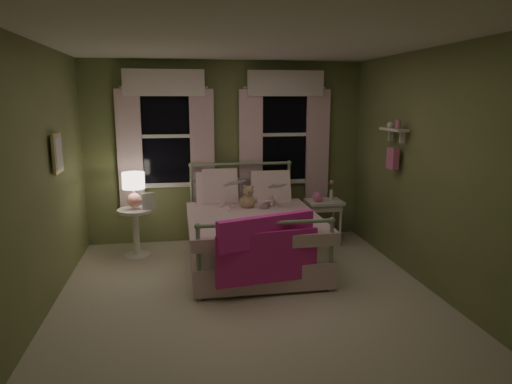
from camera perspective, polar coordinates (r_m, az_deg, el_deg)
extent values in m
plane|color=beige|center=(4.98, -0.94, -12.90)|extent=(4.20, 4.20, 0.00)
plane|color=white|center=(4.57, -1.05, 18.31)|extent=(4.20, 4.20, 0.00)
plane|color=#7D8952|center=(6.66, -3.74, 4.96)|extent=(4.00, 0.00, 4.00)
plane|color=#7D8952|center=(2.60, 6.07, -5.61)|extent=(4.00, 0.00, 4.00)
plane|color=#7D8952|center=(4.74, -25.67, 1.14)|extent=(0.00, 4.20, 4.20)
plane|color=#7D8952|center=(5.28, 21.01, 2.48)|extent=(0.00, 4.20, 4.20)
cube|color=white|center=(5.75, -0.54, -5.04)|extent=(1.44, 1.94, 0.26)
cube|color=white|center=(5.83, -0.53, -7.30)|extent=(1.54, 2.02, 0.30)
cube|color=white|center=(5.56, -0.30, -3.69)|extent=(1.58, 1.75, 0.14)
cylinder|color=#9EB793|center=(5.73, -7.41, -6.48)|extent=(0.04, 1.90, 0.04)
cylinder|color=#9EB793|center=(5.93, 6.09, -5.80)|extent=(0.04, 1.90, 0.04)
cylinder|color=#9EB793|center=(6.59, -8.00, -1.61)|extent=(0.04, 0.04, 1.15)
cylinder|color=#9EB793|center=(6.77, 4.09, -1.16)|extent=(0.04, 0.04, 1.15)
sphere|color=#9EB793|center=(6.48, -8.15, 3.34)|extent=(0.07, 0.07, 0.07)
sphere|color=#9EB793|center=(6.67, 4.16, 3.66)|extent=(0.07, 0.07, 0.07)
cylinder|color=#9EB793|center=(6.54, -1.90, 3.52)|extent=(1.42, 0.04, 0.04)
cylinder|color=#9EB793|center=(6.57, -1.89, 1.62)|extent=(1.38, 0.03, 0.03)
cylinder|color=#9EB793|center=(4.78, -7.19, -8.92)|extent=(0.04, 0.04, 0.80)
cylinder|color=#9EB793|center=(5.03, 9.35, -7.91)|extent=(0.04, 0.04, 0.80)
sphere|color=#9EB793|center=(4.65, -7.32, -4.29)|extent=(0.07, 0.07, 0.07)
sphere|color=#9EB793|center=(4.91, 9.50, -3.51)|extent=(0.07, 0.07, 0.07)
cylinder|color=#9EB793|center=(4.73, 1.33, -3.93)|extent=(1.42, 0.04, 0.04)
cube|color=white|center=(6.29, -4.98, -0.07)|extent=(0.55, 0.32, 0.57)
cube|color=white|center=(6.40, 1.82, 0.16)|extent=(0.55, 0.32, 0.57)
cube|color=white|center=(6.28, -4.54, 0.66)|extent=(0.48, 0.30, 0.51)
cube|color=#FF31B7|center=(4.75, 1.32, -4.86)|extent=(1.08, 0.44, 0.32)
cube|color=#EA2DA0|center=(4.77, 1.47, -8.21)|extent=(1.10, 0.18, 0.55)
imported|color=#F7D1DD|center=(6.04, -3.85, 0.45)|extent=(0.25, 0.17, 0.67)
imported|color=#F7D1DD|center=(6.12, 1.37, 0.54)|extent=(0.38, 0.34, 0.65)
imported|color=beige|center=(5.78, -3.60, 0.56)|extent=(0.23, 0.18, 0.26)
imported|color=beige|center=(5.87, 1.84, 0.33)|extent=(0.20, 0.13, 0.26)
sphere|color=tan|center=(5.96, -1.00, -1.18)|extent=(0.19, 0.19, 0.19)
sphere|color=tan|center=(5.91, -0.98, 0.10)|extent=(0.14, 0.14, 0.14)
sphere|color=tan|center=(5.89, -1.41, 0.61)|extent=(0.05, 0.05, 0.05)
sphere|color=tan|center=(5.90, -0.55, 0.64)|extent=(0.05, 0.05, 0.05)
sphere|color=tan|center=(5.91, -1.73, -1.08)|extent=(0.07, 0.07, 0.07)
sphere|color=tan|center=(5.94, -0.20, -1.02)|extent=(0.07, 0.07, 0.07)
sphere|color=#8C6B51|center=(5.86, -0.90, -0.05)|extent=(0.05, 0.05, 0.05)
cylinder|color=white|center=(6.17, -14.89, -2.26)|extent=(0.46, 0.46, 0.04)
cylinder|color=white|center=(6.25, -14.75, -5.02)|extent=(0.08, 0.08, 0.60)
cylinder|color=white|center=(6.34, -14.61, -7.66)|extent=(0.34, 0.34, 0.03)
sphere|color=#FE9D96|center=(6.14, -14.96, -0.99)|extent=(0.19, 0.19, 0.19)
cylinder|color=pink|center=(6.12, -15.02, 0.10)|extent=(0.03, 0.03, 0.11)
cylinder|color=#FFEAC6|center=(6.09, -15.09, 1.40)|extent=(0.29, 0.29, 0.21)
imported|color=beige|center=(6.08, -14.03, -2.15)|extent=(0.19, 0.24, 0.02)
cube|color=white|center=(6.54, 8.50, -1.22)|extent=(0.50, 0.40, 0.04)
cube|color=white|center=(6.56, 8.49, -1.82)|extent=(0.44, 0.34, 0.08)
cylinder|color=white|center=(6.42, 7.13, -4.37)|extent=(0.04, 0.04, 0.60)
cylinder|color=white|center=(6.55, 10.50, -4.17)|extent=(0.04, 0.04, 0.60)
cylinder|color=white|center=(6.70, 6.39, -3.68)|extent=(0.04, 0.04, 0.60)
cylinder|color=white|center=(6.82, 9.63, -3.51)|extent=(0.04, 0.04, 0.60)
sphere|color=pink|center=(6.49, 7.69, -0.57)|extent=(0.14, 0.14, 0.14)
cube|color=pink|center=(6.41, 7.92, -0.91)|extent=(0.11, 0.06, 0.04)
cylinder|color=white|center=(6.61, 9.38, -0.33)|extent=(0.05, 0.05, 0.14)
cylinder|color=#4C7F3F|center=(6.59, 9.41, 0.61)|extent=(0.01, 0.01, 0.12)
sphere|color=pink|center=(6.57, 9.43, 1.21)|extent=(0.06, 0.06, 0.06)
cube|color=black|center=(6.59, -11.17, 6.88)|extent=(0.76, 0.02, 1.35)
cube|color=white|center=(6.55, -11.42, 12.97)|extent=(0.84, 0.05, 0.06)
cube|color=white|center=(6.66, -10.94, 0.86)|extent=(0.84, 0.05, 0.06)
cube|color=white|center=(6.59, -14.68, 6.72)|extent=(0.06, 0.05, 1.40)
cube|color=white|center=(6.57, -7.67, 6.98)|extent=(0.06, 0.05, 1.40)
cube|color=white|center=(6.57, -11.18, 6.87)|extent=(0.76, 0.04, 0.05)
cube|color=white|center=(6.58, -15.49, 4.92)|extent=(0.34, 0.06, 1.70)
cube|color=silver|center=(6.55, -6.73, 5.23)|extent=(0.34, 0.06, 1.70)
cube|color=white|center=(6.49, -11.45, 13.25)|extent=(1.10, 0.08, 0.36)
cylinder|color=white|center=(6.53, -11.42, 12.72)|extent=(1.20, 0.03, 0.03)
cube|color=black|center=(6.77, 3.48, 7.19)|extent=(0.76, 0.02, 1.35)
cube|color=white|center=(6.73, 3.60, 13.13)|extent=(0.84, 0.05, 0.06)
cube|color=white|center=(6.84, 3.45, 1.32)|extent=(0.84, 0.05, 0.06)
cube|color=white|center=(6.67, 0.15, 7.15)|extent=(0.06, 0.05, 1.40)
cube|color=white|center=(6.85, 6.81, 7.18)|extent=(0.06, 0.05, 1.40)
cube|color=white|center=(6.75, 3.52, 7.18)|extent=(0.76, 0.04, 0.05)
cube|color=white|center=(6.62, -0.64, 5.38)|extent=(0.34, 0.06, 1.70)
cube|color=white|center=(6.85, 7.68, 5.48)|extent=(0.34, 0.06, 1.70)
cube|color=white|center=(6.67, 3.73, 13.40)|extent=(1.10, 0.08, 0.36)
cylinder|color=white|center=(6.70, 3.64, 12.88)|extent=(1.20, 0.03, 0.03)
cube|color=white|center=(5.80, 16.84, 7.48)|extent=(0.15, 0.50, 0.03)
cube|color=white|center=(5.69, 17.83, 6.54)|extent=(0.06, 0.03, 0.14)
cube|color=white|center=(5.96, 16.50, 6.82)|extent=(0.06, 0.03, 0.14)
cylinder|color=pink|center=(5.71, 17.33, 8.10)|extent=(0.06, 0.06, 0.10)
sphere|color=white|center=(5.89, 16.43, 8.05)|extent=(0.08, 0.08, 0.08)
cube|color=pink|center=(5.84, 16.73, 4.05)|extent=(0.08, 0.18, 0.26)
cube|color=beige|center=(5.27, -23.59, 4.46)|extent=(0.03, 0.32, 0.42)
cube|color=silver|center=(5.27, -23.43, 4.47)|extent=(0.01, 0.25, 0.34)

